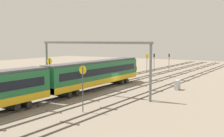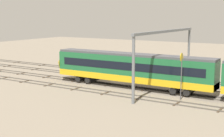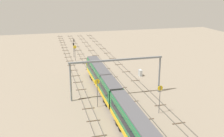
{
  "view_description": "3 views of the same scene",
  "coord_description": "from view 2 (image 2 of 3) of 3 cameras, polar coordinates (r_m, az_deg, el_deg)",
  "views": [
    {
      "loc": [
        -44.16,
        -25.79,
        8.42
      ],
      "look_at": [
        -0.45,
        1.3,
        3.4
      ],
      "focal_mm": 46.39,
      "sensor_mm": 36.0,
      "label": 1
    },
    {
      "loc": [
        -25.73,
        43.14,
        10.33
      ],
      "look_at": [
        1.5,
        -1.03,
        1.88
      ],
      "focal_mm": 53.08,
      "sensor_mm": 36.0,
      "label": 2
    },
    {
      "loc": [
        -56.99,
        14.11,
        22.19
      ],
      "look_at": [
        0.03,
        -0.99,
        3.68
      ],
      "focal_mm": 41.21,
      "sensor_mm": 36.0,
      "label": 3
    }
  ],
  "objects": [
    {
      "name": "track_second_far",
      "position": [
        45.53,
        -3.71,
        -3.79
      ],
      "size": [
        139.58,
        2.4,
        0.16
      ],
      "color": "#59544C",
      "rests_on": "ground"
    },
    {
      "name": "overhead_gantry",
      "position": [
        46.72,
        9.33,
        4.22
      ],
      "size": [
        0.4,
        19.98,
        8.25
      ],
      "color": "slate",
      "rests_on": "ground"
    },
    {
      "name": "track_near_foreground",
      "position": [
        57.29,
        4.42,
        -1.09
      ],
      "size": [
        139.58,
        2.4,
        0.16
      ],
      "color": "#59544C",
      "rests_on": "ground"
    },
    {
      "name": "relay_cabinet",
      "position": [
        60.87,
        2.84,
        0.27
      ],
      "size": [
        1.46,
        0.66,
        1.66
      ],
      "color": "#B2B7BC",
      "rests_on": "ground"
    },
    {
      "name": "track_second_near",
      "position": [
        53.25,
        2.12,
        -1.86
      ],
      "size": [
        139.58,
        2.4,
        0.16
      ],
      "color": "#59544C",
      "rests_on": "ground"
    },
    {
      "name": "ground_plane",
      "position": [
        51.28,
        0.83,
        -2.37
      ],
      "size": [
        155.58,
        155.58,
        0.0
      ],
      "primitive_type": "plane",
      "color": "gray"
    },
    {
      "name": "speed_sign_distant_end",
      "position": [
        40.85,
        11.87,
        -0.13
      ],
      "size": [
        0.14,
        1.01,
        5.8
      ],
      "color": "#4C4C51",
      "rests_on": "ground"
    },
    {
      "name": "track_with_train",
      "position": [
        49.32,
        -0.57,
        -2.75
      ],
      "size": [
        139.58,
        2.4,
        0.16
      ],
      "color": "#59544C",
      "rests_on": "ground"
    }
  ]
}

